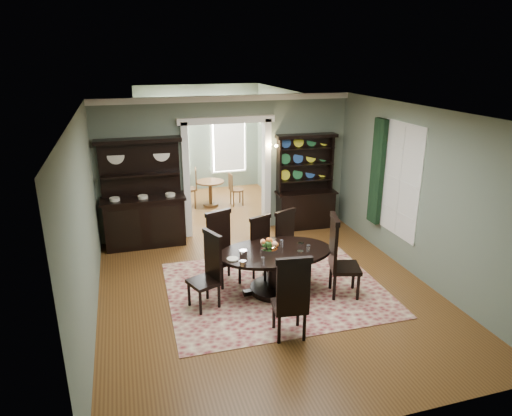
{
  "coord_description": "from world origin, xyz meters",
  "views": [
    {
      "loc": [
        -2.13,
        -6.42,
        3.85
      ],
      "look_at": [
        -0.05,
        0.6,
        1.33
      ],
      "focal_mm": 32.0,
      "sensor_mm": 36.0,
      "label": 1
    }
  ],
  "objects_px": {
    "dining_table": "(275,263)",
    "sideboard": "(144,209)",
    "welsh_dresser": "(305,194)",
    "parlor_table": "(210,190)"
  },
  "relations": [
    {
      "from": "dining_table",
      "to": "sideboard",
      "type": "bearing_deg",
      "value": 126.66
    },
    {
      "from": "dining_table",
      "to": "welsh_dresser",
      "type": "height_order",
      "value": "welsh_dresser"
    },
    {
      "from": "dining_table",
      "to": "sideboard",
      "type": "relative_size",
      "value": 0.85
    },
    {
      "from": "dining_table",
      "to": "sideboard",
      "type": "xyz_separation_m",
      "value": [
        -1.96,
        2.68,
        0.26
      ]
    },
    {
      "from": "welsh_dresser",
      "to": "sideboard",
      "type": "bearing_deg",
      "value": -176.5
    },
    {
      "from": "welsh_dresser",
      "to": "parlor_table",
      "type": "xyz_separation_m",
      "value": [
        -1.8,
        2.09,
        -0.34
      ]
    },
    {
      "from": "dining_table",
      "to": "parlor_table",
      "type": "xyz_separation_m",
      "value": [
        -0.16,
        4.8,
        -0.08
      ]
    },
    {
      "from": "welsh_dresser",
      "to": "parlor_table",
      "type": "height_order",
      "value": "welsh_dresser"
    },
    {
      "from": "sideboard",
      "to": "parlor_table",
      "type": "height_order",
      "value": "sideboard"
    },
    {
      "from": "dining_table",
      "to": "sideboard",
      "type": "distance_m",
      "value": 3.33
    }
  ]
}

